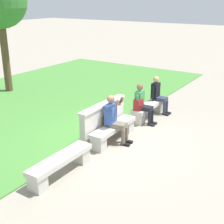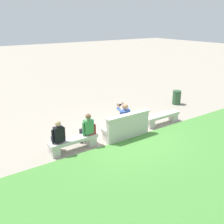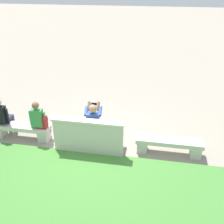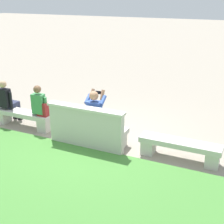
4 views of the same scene
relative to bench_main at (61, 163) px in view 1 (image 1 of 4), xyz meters
The scene contains 10 objects.
ground_plane 2.18m from the bench_main, ahead, with size 80.00×80.00×0.00m, color gray.
grass_strip 4.89m from the bench_main, 63.78° to the left, with size 18.10×8.00×0.03m, color #478438.
bench_main is the anchor object (origin of this frame).
bench_near 2.16m from the bench_main, ahead, with size 1.78×0.40×0.45m.
bench_mid 4.31m from the bench_main, ahead, with size 1.78×0.40×0.45m.
backrest_wall_with_plaque 2.19m from the bench_main, ahead, with size 1.95×0.24×1.01m.
person_photographer 2.14m from the bench_main, ahead, with size 0.50×0.75×1.32m.
person_distant 3.74m from the bench_main, ahead, with size 0.48×0.69×1.26m.
person_companion 4.87m from the bench_main, ahead, with size 0.48×0.68×1.26m.
backpack 3.62m from the bench_main, ahead, with size 0.28×0.24×0.43m.
Camera 1 is at (-6.63, -4.27, 3.74)m, focal length 50.00 mm.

